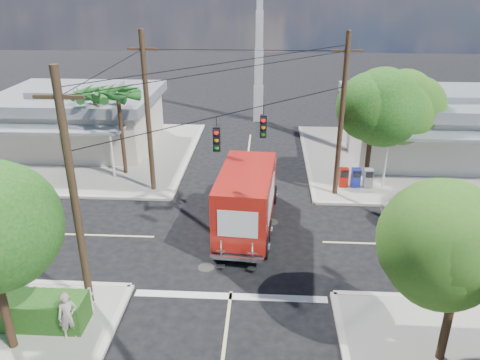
{
  "coord_description": "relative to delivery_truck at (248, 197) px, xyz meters",
  "views": [
    {
      "loc": [
        1.25,
        -19.1,
        11.41
      ],
      "look_at": [
        0.0,
        2.0,
        2.2
      ],
      "focal_mm": 35.0,
      "sensor_mm": 36.0,
      "label": 1
    }
  ],
  "objects": [
    {
      "name": "pedestrian",
      "position": [
        -5.65,
        -8.14,
        -0.65
      ],
      "size": [
        0.76,
        0.65,
        1.76
      ],
      "primitive_type": "imported",
      "rotation": [
        0.0,
        0.0,
        0.41
      ],
      "color": "#BCAA9F",
      "rests_on": "sidewalk_sw"
    },
    {
      "name": "ground",
      "position": [
        -0.42,
        -1.17,
        -1.67
      ],
      "size": [
        120.0,
        120.0,
        0.0
      ],
      "primitive_type": "plane",
      "color": "black",
      "rests_on": "ground"
    },
    {
      "name": "parked_car",
      "position": [
        9.36,
        1.1,
        -0.96
      ],
      "size": [
        5.62,
        3.91,
        1.43
      ],
      "primitive_type": "imported",
      "rotation": [
        0.0,
        0.0,
        1.9
      ],
      "color": "silver",
      "rests_on": "ground"
    },
    {
      "name": "delivery_truck",
      "position": [
        0.0,
        0.0,
        0.0
      ],
      "size": [
        2.96,
        7.75,
        3.29
      ],
      "color": "black",
      "rests_on": "ground"
    },
    {
      "name": "building_ne",
      "position": [
        12.08,
        10.8,
        0.65
      ],
      "size": [
        11.8,
        10.2,
        4.5
      ],
      "color": "silver",
      "rests_on": "sidewalk_ne"
    },
    {
      "name": "road_markings",
      "position": [
        -0.42,
        -2.64,
        -1.66
      ],
      "size": [
        32.0,
        32.0,
        0.01
      ],
      "color": "beige",
      "rests_on": "ground"
    },
    {
      "name": "vending_boxes",
      "position": [
        6.08,
        5.03,
        -0.98
      ],
      "size": [
        1.9,
        0.5,
        1.1
      ],
      "color": "#A01609",
      "rests_on": "sidewalk_ne"
    },
    {
      "name": "picket_fence",
      "position": [
        -8.22,
        -6.77,
        -0.99
      ],
      "size": [
        5.94,
        0.06,
        1.0
      ],
      "color": "silver",
      "rests_on": "sidewalk_sw"
    },
    {
      "name": "tree_ne_front",
      "position": [
        6.79,
        5.59,
        3.1
      ],
      "size": [
        4.21,
        4.14,
        6.66
      ],
      "color": "#422D1C",
      "rests_on": "sidewalk_ne"
    },
    {
      "name": "sidewalk_nw",
      "position": [
        -11.3,
        9.71,
        -1.6
      ],
      "size": [
        14.12,
        14.12,
        0.14
      ],
      "color": "#9D988E",
      "rests_on": "ground"
    },
    {
      "name": "radio_tower",
      "position": [
        0.08,
        18.83,
        3.97
      ],
      "size": [
        0.8,
        0.8,
        17.0
      ],
      "color": "silver",
      "rests_on": "ground"
    },
    {
      "name": "utility_poles",
      "position": [
        -2.0,
        0.44,
        3.0
      ],
      "size": [
        12.0,
        10.68,
        9.0
      ],
      "color": "#473321",
      "rests_on": "ground"
    },
    {
      "name": "palm_nw_back",
      "position": [
        -9.92,
        7.83,
        3.0
      ],
      "size": [
        3.01,
        3.08,
        5.19
      ],
      "color": "#422D1C",
      "rests_on": "sidewalk_nw"
    },
    {
      "name": "palm_nw_front",
      "position": [
        -7.92,
        6.33,
        3.37
      ],
      "size": [
        3.01,
        3.08,
        5.59
      ],
      "color": "#422D1C",
      "rests_on": "sidewalk_nw"
    },
    {
      "name": "sidewalk_ne",
      "position": [
        10.46,
        9.71,
        -1.6
      ],
      "size": [
        14.12,
        14.12,
        0.14
      ],
      "color": "#9D988E",
      "rests_on": "ground"
    },
    {
      "name": "tree_se",
      "position": [
        6.59,
        -8.41,
        2.37
      ],
      "size": [
        3.67,
        3.54,
        5.62
      ],
      "color": "#422D1C",
      "rests_on": "sidewalk_se"
    },
    {
      "name": "tree_ne_back",
      "position": [
        9.39,
        7.79,
        2.52
      ],
      "size": [
        3.77,
        3.66,
        5.82
      ],
      "color": "#422D1C",
      "rests_on": "sidewalk_ne"
    },
    {
      "name": "building_nw",
      "position": [
        -12.42,
        11.29,
        0.55
      ],
      "size": [
        10.8,
        10.2,
        4.3
      ],
      "color": "beige",
      "rests_on": "sidewalk_nw"
    }
  ]
}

